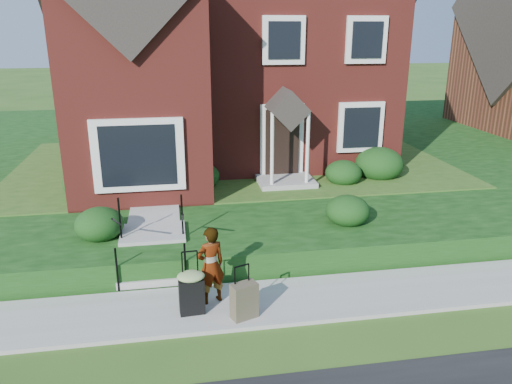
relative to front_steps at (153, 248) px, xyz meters
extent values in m
plane|color=#2D5119|center=(2.50, -1.84, -0.47)|extent=(120.00, 120.00, 0.00)
cube|color=#9E9B93|center=(2.50, -1.84, -0.43)|extent=(60.00, 1.60, 0.08)
cube|color=#0F340E|center=(6.50, 9.06, -0.17)|extent=(44.00, 20.00, 0.60)
cube|color=#9E9B93|center=(0.00, 3.16, 0.16)|extent=(1.20, 6.00, 0.06)
cube|color=maroon|center=(2.50, 8.16, 2.83)|extent=(10.00, 8.00, 5.40)
cube|color=maroon|center=(-0.30, 3.36, 2.83)|extent=(3.60, 2.40, 5.40)
cube|color=white|center=(-0.30, 2.21, 1.53)|extent=(2.20, 0.30, 1.80)
cube|color=black|center=(3.70, 4.10, 1.18)|extent=(1.00, 0.12, 2.10)
cube|color=black|center=(6.10, 4.11, 1.63)|extent=(1.40, 0.10, 1.50)
cube|color=#9E9B93|center=(0.00, -0.84, -0.32)|extent=(1.40, 0.30, 0.15)
cube|color=#9E9B93|center=(0.00, -0.54, -0.17)|extent=(1.40, 0.30, 0.15)
cube|color=#9E9B93|center=(0.00, -0.24, -0.02)|extent=(1.40, 0.30, 0.15)
cube|color=#9E9B93|center=(0.00, 0.06, 0.13)|extent=(1.40, 0.30, 0.15)
cube|color=#9E9B93|center=(0.00, 0.61, 0.13)|extent=(1.40, 0.80, 0.15)
cylinder|color=black|center=(-0.65, -0.99, 0.06)|extent=(0.04, 0.04, 0.90)
cylinder|color=black|center=(-0.65, 0.21, 0.66)|extent=(0.04, 0.04, 0.90)
cylinder|color=black|center=(0.65, -0.99, 0.06)|extent=(0.04, 0.04, 0.90)
cylinder|color=black|center=(0.65, 0.21, 0.66)|extent=(0.04, 0.04, 0.90)
ellipsoid|color=#113610|center=(-1.64, 3.36, 0.66)|extent=(1.53, 1.53, 1.07)
ellipsoid|color=#113610|center=(1.26, 3.79, 0.51)|extent=(1.10, 1.10, 0.77)
ellipsoid|color=#113610|center=(5.41, 3.45, 0.50)|extent=(1.06, 1.06, 0.74)
ellipsoid|color=#113610|center=(6.67, 3.85, 0.63)|extent=(1.46, 1.46, 1.02)
ellipsoid|color=#113610|center=(-1.13, 0.54, 0.49)|extent=(1.04, 1.04, 0.73)
ellipsoid|color=#113610|center=(4.47, 0.45, 0.48)|extent=(1.03, 1.03, 0.72)
imported|color=#999999|center=(1.10, -1.69, 0.35)|extent=(0.64, 0.53, 1.49)
cube|color=black|center=(0.72, -2.02, -0.06)|extent=(0.46, 0.27, 0.67)
cylinder|color=black|center=(0.72, -2.02, 0.77)|extent=(0.27, 0.05, 0.03)
cylinder|color=black|center=(0.59, -2.02, 0.52)|extent=(0.02, 0.02, 0.50)
cylinder|color=black|center=(0.86, -2.02, 0.52)|extent=(0.02, 0.02, 0.50)
cylinder|color=black|center=(0.57, -2.02, -0.36)|extent=(0.04, 0.06, 0.06)
cylinder|color=black|center=(0.88, -2.02, -0.36)|extent=(0.04, 0.06, 0.06)
ellipsoid|color=#87A75F|center=(0.72, -2.02, 0.35)|extent=(0.52, 0.43, 0.16)
cube|color=brown|center=(1.62, -2.32, -0.07)|extent=(0.52, 0.40, 0.65)
cylinder|color=black|center=(1.62, -2.32, 0.58)|extent=(0.27, 0.12, 0.03)
cylinder|color=black|center=(1.48, -2.32, 0.42)|extent=(0.02, 0.02, 0.32)
cylinder|color=black|center=(1.76, -2.32, 0.42)|extent=(0.02, 0.02, 0.32)
cylinder|color=black|center=(1.46, -2.32, -0.36)|extent=(0.06, 0.07, 0.06)
cylinder|color=black|center=(1.78, -2.32, -0.36)|extent=(0.06, 0.07, 0.06)
camera|label=1|loc=(0.54, -9.91, 4.49)|focal=35.00mm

